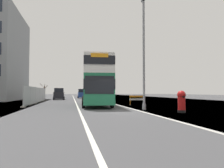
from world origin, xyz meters
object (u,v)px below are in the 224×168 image
at_px(lamppost_foreground, 144,56).
at_px(car_receding_mid, 82,94).
at_px(red_pillar_postbox, 181,101).
at_px(roadworks_barrier, 137,99).
at_px(car_oncoming_near, 59,94).
at_px(double_decker_bus, 96,82).

bearing_deg(lamppost_foreground, car_receding_mid, 95.42).
bearing_deg(red_pillar_postbox, roadworks_barrier, 93.39).
xyz_separation_m(red_pillar_postbox, car_oncoming_near, (-9.82, 28.26, 0.18)).
bearing_deg(car_receding_mid, car_oncoming_near, -116.73).
bearing_deg(car_oncoming_near, double_decker_bus, -76.21).
bearing_deg(car_receding_mid, roadworks_barrier, -80.96).
height_order(roadworks_barrier, car_oncoming_near, car_oncoming_near).
bearing_deg(roadworks_barrier, car_oncoming_near, 115.51).
height_order(lamppost_foreground, car_oncoming_near, lamppost_foreground).
bearing_deg(red_pillar_postbox, lamppost_foreground, 123.61).
distance_m(roadworks_barrier, car_oncoming_near, 21.60).
relative_size(roadworks_barrier, car_oncoming_near, 0.42).
distance_m(double_decker_bus, roadworks_barrier, 4.86).
height_order(double_decker_bus, red_pillar_postbox, double_decker_bus).
bearing_deg(double_decker_bus, red_pillar_postbox, -59.96).
relative_size(red_pillar_postbox, car_receding_mid, 0.37).
height_order(lamppost_foreground, red_pillar_postbox, lamppost_foreground).
distance_m(red_pillar_postbox, car_receding_mid, 37.96).
relative_size(red_pillar_postbox, roadworks_barrier, 0.93).
xyz_separation_m(roadworks_barrier, car_oncoming_near, (-9.30, 19.49, 0.37)).
bearing_deg(roadworks_barrier, red_pillar_postbox, -86.61).
distance_m(roadworks_barrier, car_receding_mid, 29.21).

